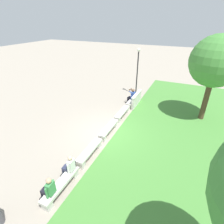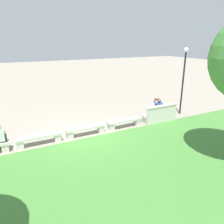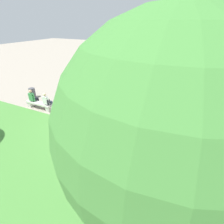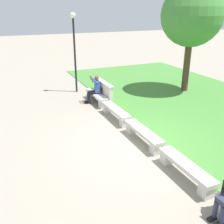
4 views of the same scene
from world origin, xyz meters
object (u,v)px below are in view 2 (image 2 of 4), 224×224
Objects in this scene: bench_near at (124,122)px; person_distant at (0,137)px; bench_far at (39,138)px; lamp_post at (184,72)px; person_photographer at (157,108)px; backpack at (3,138)px; bench_main at (157,116)px; bench_mid at (86,129)px.

person_distant is (5.90, -0.07, 0.37)m from bench_near.
bench_far is 0.49× the size of lamp_post.
person_photographer is 8.03m from backpack.
backpack is (8.00, -0.00, 0.32)m from bench_main.
person_distant is at bearing -2.52° from bench_far.
backpack reaches higher than bench_far.
lamp_post reaches higher than person_distant.
lamp_post is (-10.18, -0.29, 1.95)m from person_distant.
bench_near is 4.88m from lamp_post.
backpack is at bearing -0.04° from bench_mid.
bench_far is 8.99m from lamp_post.
bench_mid is (4.39, 0.00, 0.00)m from bench_main.
bench_near is 2.27m from person_photographer.
bench_near is 4.39m from bench_far.
person_distant is at bearing -32.51° from backpack.
bench_main is 3.14m from lamp_post.
bench_far is (4.39, 0.00, 0.00)m from bench_near.
bench_mid is at bearing 0.00° from bench_near.
backpack is at bearing -0.02° from bench_main.
bench_main and bench_mid have the same top height.
lamp_post is at bearing -176.85° from bench_mid.
backpack is at bearing -0.03° from bench_near.
bench_main is 1.57× the size of person_distant.
bench_mid is 3.72m from person_distant.
bench_mid is at bearing 178.97° from person_distant.
bench_far is at bearing 2.35° from lamp_post.
person_distant is (1.51, -0.07, 0.37)m from bench_far.
bench_near is 4.61× the size of backpack.
bench_main is 0.44m from person_photographer.
bench_mid is 1.49× the size of person_photographer.
backpack reaches higher than bench_mid.
lamp_post reaches higher than bench_far.
person_photographer is 8.13m from person_distant.
bench_near is 1.00× the size of bench_mid.
lamp_post reaches higher than person_photographer.
person_photographer is 2.80m from lamp_post.
lamp_post is at bearing -177.65° from bench_far.
person_distant is at bearing 1.63° from lamp_post.
person_distant reaches higher than bench_mid.
bench_main and bench_near have the same top height.
bench_mid is at bearing 179.96° from backpack.
person_photographer is at bearing -178.07° from bench_near.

